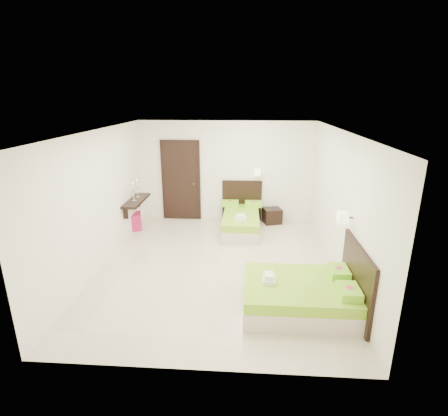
# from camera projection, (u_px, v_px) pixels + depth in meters

# --- Properties ---
(floor) EXTENTS (5.50, 5.50, 0.00)m
(floor) POSITION_uv_depth(u_px,v_px,m) (218.00, 266.00, 6.87)
(floor) COLOR beige
(floor) RESTS_ON ground
(bed_single) EXTENTS (1.04, 1.73, 1.43)m
(bed_single) POSITION_uv_depth(u_px,v_px,m) (241.00, 220.00, 8.63)
(bed_single) COLOR beige
(bed_single) RESTS_ON ground
(bed_double) EXTENTS (1.73, 1.47, 1.43)m
(bed_double) POSITION_uv_depth(u_px,v_px,m) (304.00, 294.00, 5.41)
(bed_double) COLOR beige
(bed_double) RESTS_ON ground
(nightstand) EXTENTS (0.54, 0.50, 0.39)m
(nightstand) POSITION_uv_depth(u_px,v_px,m) (272.00, 216.00, 9.13)
(nightstand) COLOR black
(nightstand) RESTS_ON ground
(ottoman) EXTENTS (0.52, 0.52, 0.41)m
(ottoman) POSITION_uv_depth(u_px,v_px,m) (133.00, 221.00, 8.70)
(ottoman) COLOR #AD174F
(ottoman) RESTS_ON ground
(door) EXTENTS (1.02, 0.15, 2.14)m
(door) POSITION_uv_depth(u_px,v_px,m) (181.00, 181.00, 9.18)
(door) COLOR black
(door) RESTS_ON ground
(console_shelf) EXTENTS (0.35, 1.20, 0.78)m
(console_shelf) POSITION_uv_depth(u_px,v_px,m) (136.00, 201.00, 8.27)
(console_shelf) COLOR black
(console_shelf) RESTS_ON ground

